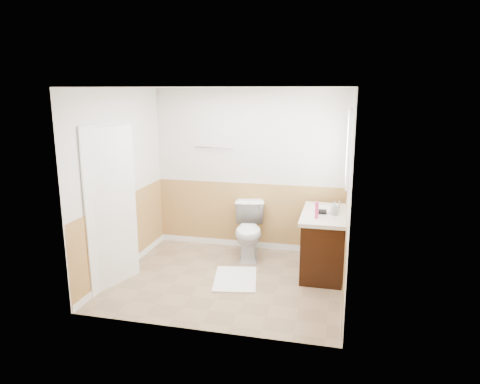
% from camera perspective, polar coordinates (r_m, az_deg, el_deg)
% --- Properties ---
extents(floor, '(3.00, 3.00, 0.00)m').
position_cam_1_polar(floor, '(5.99, -1.51, -11.27)').
color(floor, '#8C7051').
rests_on(floor, ground).
extents(ceiling, '(3.00, 3.00, 0.00)m').
position_cam_1_polar(ceiling, '(5.45, -1.67, 13.41)').
color(ceiling, white).
rests_on(ceiling, floor).
extents(wall_back, '(3.00, 0.00, 3.00)m').
position_cam_1_polar(wall_back, '(6.83, 1.21, 2.81)').
color(wall_back, silver).
rests_on(wall_back, floor).
extents(wall_front, '(3.00, 0.00, 3.00)m').
position_cam_1_polar(wall_front, '(4.38, -5.96, -3.14)').
color(wall_front, silver).
rests_on(wall_front, floor).
extents(wall_left, '(0.00, 3.00, 3.00)m').
position_cam_1_polar(wall_left, '(6.14, -15.25, 1.17)').
color(wall_left, silver).
rests_on(wall_left, floor).
extents(wall_right, '(0.00, 3.00, 3.00)m').
position_cam_1_polar(wall_right, '(5.41, 13.96, -0.33)').
color(wall_right, silver).
rests_on(wall_right, floor).
extents(wainscot_back, '(3.00, 0.00, 3.00)m').
position_cam_1_polar(wainscot_back, '(6.99, 1.16, -3.27)').
color(wainscot_back, tan).
rests_on(wainscot_back, floor).
extents(wainscot_front, '(3.00, 0.00, 3.00)m').
position_cam_1_polar(wainscot_front, '(4.66, -5.68, -11.99)').
color(wainscot_front, tan).
rests_on(wainscot_front, floor).
extents(wainscot_left, '(0.00, 2.60, 2.60)m').
position_cam_1_polar(wainscot_left, '(6.32, -14.75, -5.49)').
color(wainscot_left, tan).
rests_on(wainscot_left, floor).
extents(wainscot_right, '(0.00, 2.60, 2.60)m').
position_cam_1_polar(wainscot_right, '(5.62, 13.42, -7.77)').
color(wainscot_right, tan).
rests_on(wainscot_right, floor).
extents(toilet, '(0.59, 0.86, 0.81)m').
position_cam_1_polar(toilet, '(6.61, 1.18, -5.09)').
color(toilet, silver).
rests_on(toilet, floor).
extents(bath_mat, '(0.69, 0.89, 0.02)m').
position_cam_1_polar(bath_mat, '(5.97, -0.62, -11.23)').
color(bath_mat, white).
rests_on(bath_mat, floor).
extents(vanity_cabinet, '(0.55, 1.10, 0.80)m').
position_cam_1_polar(vanity_cabinet, '(6.18, 10.83, -6.70)').
color(vanity_cabinet, black).
rests_on(vanity_cabinet, floor).
extents(vanity_knob_left, '(0.03, 0.03, 0.03)m').
position_cam_1_polar(vanity_knob_left, '(6.06, 7.99, -5.51)').
color(vanity_knob_left, '#B6B5BC').
rests_on(vanity_knob_left, vanity_cabinet).
extents(vanity_knob_right, '(0.03, 0.03, 0.03)m').
position_cam_1_polar(vanity_knob_right, '(6.25, 8.17, -4.93)').
color(vanity_knob_right, silver).
rests_on(vanity_knob_right, vanity_cabinet).
extents(countertop, '(0.60, 1.15, 0.05)m').
position_cam_1_polar(countertop, '(6.05, 10.90, -2.90)').
color(countertop, silver).
rests_on(countertop, vanity_cabinet).
extents(sink_basin, '(0.36, 0.36, 0.02)m').
position_cam_1_polar(sink_basin, '(6.19, 11.07, -2.22)').
color(sink_basin, white).
rests_on(sink_basin, countertop).
extents(faucet, '(0.02, 0.02, 0.14)m').
position_cam_1_polar(faucet, '(6.17, 12.77, -1.77)').
color(faucet, silver).
rests_on(faucet, countertop).
extents(lotion_bottle, '(0.05, 0.05, 0.22)m').
position_cam_1_polar(lotion_bottle, '(5.75, 9.93, -2.32)').
color(lotion_bottle, '#CD3566').
rests_on(lotion_bottle, countertop).
extents(soap_dispenser, '(0.11, 0.11, 0.18)m').
position_cam_1_polar(soap_dispenser, '(5.96, 12.17, -2.08)').
color(soap_dispenser, '#969EAA').
rests_on(soap_dispenser, countertop).
extents(hair_dryer_body, '(0.14, 0.07, 0.07)m').
position_cam_1_polar(hair_dryer_body, '(5.97, 10.51, -2.52)').
color(hair_dryer_body, black).
rests_on(hair_dryer_body, countertop).
extents(hair_dryer_handle, '(0.03, 0.03, 0.07)m').
position_cam_1_polar(hair_dryer_handle, '(5.98, 10.21, -2.78)').
color(hair_dryer_handle, black).
rests_on(hair_dryer_handle, countertop).
extents(mirror_panel, '(0.02, 0.35, 0.90)m').
position_cam_1_polar(mirror_panel, '(6.43, 13.84, 4.51)').
color(mirror_panel, silver).
rests_on(mirror_panel, wall_right).
extents(window_frame, '(0.04, 0.80, 1.00)m').
position_cam_1_polar(window_frame, '(5.90, 13.91, 5.71)').
color(window_frame, white).
rests_on(window_frame, wall_right).
extents(window_glass, '(0.01, 0.70, 0.90)m').
position_cam_1_polar(window_glass, '(5.90, 14.06, 5.71)').
color(window_glass, white).
rests_on(window_glass, wall_right).
extents(door, '(0.29, 0.78, 2.04)m').
position_cam_1_polar(door, '(5.76, -16.35, -2.02)').
color(door, white).
rests_on(door, wall_left).
extents(door_frame, '(0.02, 0.92, 2.10)m').
position_cam_1_polar(door_frame, '(5.80, -17.01, -1.87)').
color(door_frame, white).
rests_on(door_frame, wall_left).
extents(door_knob, '(0.06, 0.06, 0.06)m').
position_cam_1_polar(door_knob, '(6.03, -14.28, -1.91)').
color(door_knob, silver).
rests_on(door_knob, door).
extents(towel_bar, '(0.62, 0.02, 0.02)m').
position_cam_1_polar(towel_bar, '(6.86, -3.38, 5.80)').
color(towel_bar, silver).
rests_on(towel_bar, wall_back).
extents(tp_holder_bar, '(0.14, 0.02, 0.02)m').
position_cam_1_polar(tp_holder_bar, '(6.90, 0.25, -1.76)').
color(tp_holder_bar, silver).
rests_on(tp_holder_bar, wall_back).
extents(tp_roll, '(0.10, 0.11, 0.11)m').
position_cam_1_polar(tp_roll, '(6.90, 0.25, -1.76)').
color(tp_roll, white).
rests_on(tp_roll, tp_holder_bar).
extents(tp_sheet, '(0.10, 0.01, 0.16)m').
position_cam_1_polar(tp_sheet, '(6.93, 0.25, -2.63)').
color(tp_sheet, white).
rests_on(tp_sheet, tp_roll).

